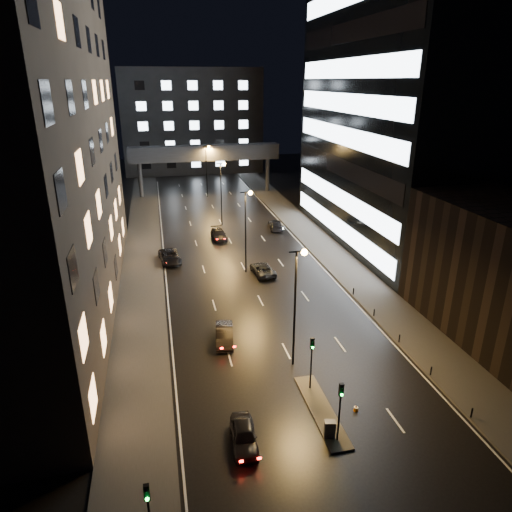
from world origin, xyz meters
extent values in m
plane|color=black|center=(0.00, 40.00, 0.00)|extent=(160.00, 160.00, 0.00)
cube|color=#383533|center=(-12.50, 35.00, 0.07)|extent=(5.00, 110.00, 0.15)
cube|color=#383533|center=(12.50, 35.00, 0.07)|extent=(5.00, 110.00, 0.15)
cube|color=#2D2319|center=(-22.50, 24.00, 20.00)|extent=(15.00, 48.00, 40.00)
cube|color=black|center=(20.00, 9.00, 6.00)|extent=(10.00, 18.00, 12.00)
cube|color=black|center=(25.00, 36.00, 22.50)|extent=(20.00, 36.00, 45.00)
cube|color=#333335|center=(0.00, 98.00, 12.50)|extent=(34.00, 14.00, 25.00)
cube|color=#333335|center=(0.00, 70.00, 8.50)|extent=(30.00, 3.00, 3.00)
cylinder|color=#333335|center=(-13.00, 70.00, 3.50)|extent=(0.80, 0.80, 7.00)
cylinder|color=#333335|center=(13.00, 70.00, 3.50)|extent=(0.80, 0.80, 7.00)
cube|color=#383533|center=(0.30, 2.00, 0.07)|extent=(1.60, 8.00, 0.15)
cylinder|color=black|center=(0.30, 4.50, 1.90)|extent=(0.12, 0.12, 3.50)
cube|color=black|center=(0.30, 4.50, 4.10)|extent=(0.28, 0.22, 0.90)
sphere|color=#0CFF33|center=(0.30, 4.36, 3.82)|extent=(0.18, 0.18, 0.18)
cylinder|color=black|center=(0.30, -1.00, 1.90)|extent=(0.12, 0.12, 3.50)
cube|color=black|center=(0.30, -1.00, 4.10)|extent=(0.28, 0.22, 0.90)
sphere|color=#0CFF33|center=(0.30, -1.14, 3.82)|extent=(0.18, 0.18, 0.18)
cube|color=black|center=(-11.50, -6.00, 3.95)|extent=(0.28, 0.22, 0.90)
sphere|color=#0CFF33|center=(-11.50, -6.14, 3.67)|extent=(0.18, 0.18, 0.18)
cylinder|color=black|center=(10.20, -1.00, 0.45)|extent=(0.12, 0.12, 0.90)
cylinder|color=black|center=(10.20, 4.00, 0.45)|extent=(0.12, 0.12, 0.90)
cylinder|color=black|center=(10.20, 9.00, 0.45)|extent=(0.12, 0.12, 0.90)
cylinder|color=black|center=(10.20, 14.00, 0.45)|extent=(0.12, 0.12, 0.90)
cylinder|color=black|center=(10.20, 19.00, 0.45)|extent=(0.12, 0.12, 0.90)
cylinder|color=black|center=(0.00, 8.00, 5.00)|extent=(0.18, 0.18, 10.00)
cylinder|color=black|center=(0.00, 8.00, 10.00)|extent=(1.20, 0.12, 0.12)
sphere|color=#FF9E38|center=(0.60, 8.00, 9.90)|extent=(0.50, 0.50, 0.50)
cylinder|color=black|center=(0.00, 28.00, 5.00)|extent=(0.18, 0.18, 10.00)
cylinder|color=black|center=(0.00, 28.00, 10.00)|extent=(1.20, 0.12, 0.12)
sphere|color=#FF9E38|center=(0.60, 28.00, 9.90)|extent=(0.50, 0.50, 0.50)
cylinder|color=black|center=(0.00, 48.00, 5.00)|extent=(0.18, 0.18, 10.00)
cylinder|color=black|center=(0.00, 48.00, 10.00)|extent=(1.20, 0.12, 0.12)
sphere|color=#FF9E38|center=(0.60, 48.00, 9.90)|extent=(0.50, 0.50, 0.50)
cylinder|color=black|center=(0.00, 68.00, 5.00)|extent=(0.18, 0.18, 10.00)
cylinder|color=black|center=(0.00, 68.00, 10.00)|extent=(1.20, 0.12, 0.12)
sphere|color=#FF9E38|center=(0.60, 68.00, 9.90)|extent=(0.50, 0.50, 0.50)
imported|color=black|center=(-5.69, 0.11, 0.69)|extent=(1.89, 4.15, 1.38)
imported|color=black|center=(-5.03, 12.63, 0.72)|extent=(2.11, 4.54, 1.44)
imported|color=black|center=(-8.97, 33.32, 0.74)|extent=(3.02, 5.58, 1.49)
imported|color=black|center=(-1.50, 41.07, 0.72)|extent=(2.14, 4.99, 1.43)
imported|color=black|center=(1.83, 26.82, 0.67)|extent=(2.64, 5.02, 1.35)
imported|color=black|center=(7.98, 44.02, 0.73)|extent=(2.72, 5.27, 1.46)
cube|color=#525255|center=(-0.10, -0.59, 0.76)|extent=(0.79, 0.60, 1.21)
cone|color=orange|center=(2.73, 1.52, 0.23)|extent=(0.42, 0.42, 0.45)
camera|label=1|loc=(-9.92, -22.72, 22.04)|focal=32.00mm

